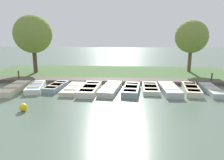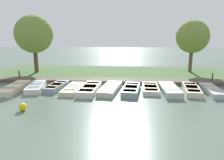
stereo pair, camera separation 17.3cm
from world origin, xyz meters
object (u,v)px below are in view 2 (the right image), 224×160
Objects in this scene: rowboat_6 at (131,89)px; park_tree_left at (192,37)px; rowboat_2 at (56,86)px; buoy at (23,107)px; rowboat_8 at (170,89)px; rowboat_9 at (192,89)px; rowboat_5 at (110,89)px; park_tree_far_left at (34,34)px; rowboat_3 at (73,89)px; rowboat_7 at (150,88)px; mooring_post_near at (19,76)px; rowboat_1 at (36,87)px; rowboat_4 at (90,89)px; rowboat_10 at (212,90)px; mooring_post_far at (212,79)px; rowboat_0 at (14,88)px.

park_tree_left is at bearing 147.89° from rowboat_6.
buoy is at bearing 3.53° from rowboat_2.
rowboat_9 is at bearing 95.49° from rowboat_8.
park_tree_far_left is (-6.14, -8.08, 3.76)m from rowboat_5.
rowboat_3 is 9.04m from park_tree_far_left.
rowboat_7 is 0.56× the size of park_tree_left.
rowboat_1 is at bearing 44.48° from mooring_post_near.
park_tree_far_left reaches higher than mooring_post_near.
rowboat_4 is 1.04× the size of rowboat_10.
rowboat_4 is 2.99m from rowboat_6.
rowboat_4 is at bearing 45.99° from park_tree_far_left.
rowboat_1 is 3.31× the size of mooring_post_far.
mooring_post_near is (-2.44, -14.01, 0.28)m from rowboat_9.
rowboat_3 is 2.75m from rowboat_5.
rowboat_1 is 1.11× the size of rowboat_2.
rowboat_9 is (0.22, 2.91, 0.04)m from rowboat_7.
rowboat_4 is (0.29, 4.14, 0.01)m from rowboat_1.
buoy is at bearing 18.79° from park_tree_far_left.
rowboat_0 is 1.15× the size of rowboat_1.
mooring_post_far is at bearing 109.77° from rowboat_4.
mooring_post_far reaches higher than buoy.
rowboat_9 is at bearing 89.67° from rowboat_0.
rowboat_5 is 0.62× the size of park_tree_far_left.
rowboat_3 is at bearing -83.98° from rowboat_6.
rowboat_9 is 1.41m from rowboat_10.
mooring_post_near is at bearing -110.08° from rowboat_4.
rowboat_5 is 0.68× the size of park_tree_left.
mooring_post_near is (-2.73, -5.40, 0.31)m from rowboat_3.
mooring_post_near is (-2.58, -2.53, 0.28)m from rowboat_1.
rowboat_7 is (-0.10, 7.08, -0.03)m from rowboat_2.
mooring_post_far is (-2.79, 6.67, 0.27)m from rowboat_6.
rowboat_7 is 3.17× the size of mooring_post_far.
rowboat_1 is at bearing -81.54° from rowboat_9.
rowboat_5 is (0.31, 4.13, 0.00)m from rowboat_2.
buoy reaches higher than rowboat_6.
rowboat_4 is 1.14× the size of rowboat_7.
rowboat_0 is at bearing -69.08° from rowboat_2.
mooring_post_far is at bearing 115.63° from rowboat_7.
rowboat_4 is at bearing -49.78° from park_tree_left.
rowboat_3 is 0.95× the size of rowboat_8.
rowboat_4 is 1.06× the size of rowboat_6.
buoy is (4.34, 1.08, 0.01)m from rowboat_1.
park_tree_far_left is (-6.23, -5.33, 3.79)m from rowboat_3.
mooring_post_far reaches higher than rowboat_0.
rowboat_9 is 14.23m from mooring_post_near.
mooring_post_far is 0.18× the size of park_tree_left.
mooring_post_near is (-2.97, -1.07, 0.28)m from rowboat_0.
rowboat_6 is at bearing 124.34° from buoy.
mooring_post_near reaches higher than rowboat_10.
rowboat_10 is at bearing 110.35° from buoy.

